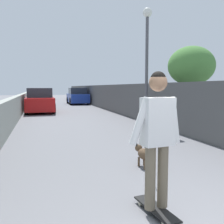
# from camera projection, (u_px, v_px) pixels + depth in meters

# --- Properties ---
(ground_plane) EXTENTS (80.00, 80.00, 0.00)m
(ground_plane) POSITION_uv_depth(u_px,v_px,m) (70.00, 113.00, 15.62)
(ground_plane) COLOR slate
(wall_left) EXTENTS (48.00, 0.30, 1.14)m
(wall_left) POSITION_uv_depth(u_px,v_px,m) (16.00, 108.00, 12.87)
(wall_left) COLOR #999E93
(wall_left) RESTS_ON ground
(fence_right) EXTENTS (48.00, 0.30, 1.75)m
(fence_right) POSITION_uv_depth(u_px,v_px,m) (126.00, 100.00, 14.40)
(fence_right) COLOR #4C4C4C
(fence_right) RESTS_ON ground
(tree_right_near) EXTENTS (1.86, 1.86, 3.22)m
(tree_right_near) POSITION_uv_depth(u_px,v_px,m) (191.00, 67.00, 10.28)
(tree_right_near) COLOR #473523
(tree_right_near) RESTS_ON ground
(lamp_post) EXTENTS (0.36, 0.36, 4.65)m
(lamp_post) POSITION_uv_depth(u_px,v_px,m) (147.00, 47.00, 10.04)
(lamp_post) COLOR #4C4C51
(lamp_post) RESTS_ON ground
(skateboard) EXTENTS (0.82, 0.29, 0.08)m
(skateboard) POSITION_uv_depth(u_px,v_px,m) (156.00, 209.00, 3.20)
(skateboard) COLOR black
(skateboard) RESTS_ON ground
(person_skateboarder) EXTENTS (0.26, 0.72, 1.69)m
(person_skateboarder) POSITION_uv_depth(u_px,v_px,m) (157.00, 130.00, 3.11)
(person_skateboarder) COLOR #726651
(person_skateboarder) RESTS_ON skateboard
(dog) EXTENTS (2.11, 0.74, 1.06)m
(dog) POSITION_uv_depth(u_px,v_px,m) (144.00, 153.00, 5.08)
(dog) COLOR brown
(dog) RESTS_ON ground
(car_near) EXTENTS (4.23, 1.80, 1.54)m
(car_near) POSITION_uv_depth(u_px,v_px,m) (40.00, 101.00, 16.49)
(car_near) COLOR #B71414
(car_near) RESTS_ON ground
(car_far) EXTENTS (3.88, 1.80, 1.54)m
(car_far) POSITION_uv_depth(u_px,v_px,m) (78.00, 97.00, 24.51)
(car_far) COLOR navy
(car_far) RESTS_ON ground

